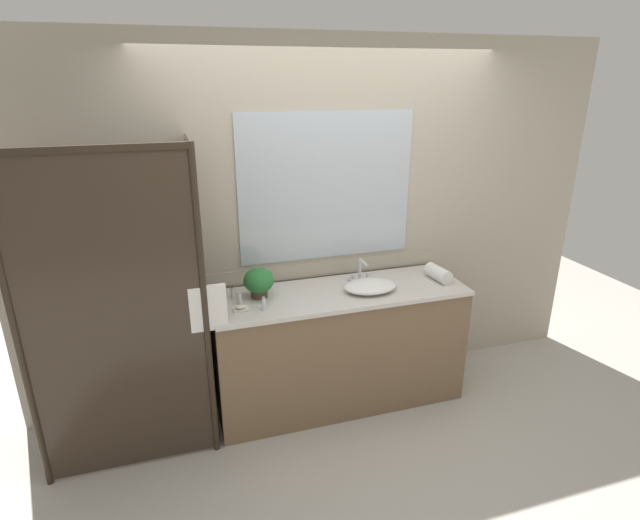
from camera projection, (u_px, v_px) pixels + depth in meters
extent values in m
plane|color=#B7B2A8|center=(339.00, 399.00, 3.83)|extent=(8.00, 8.00, 0.00)
cube|color=#B2A893|center=(325.00, 223.00, 3.69)|extent=(4.40, 0.05, 2.60)
cube|color=#B2A893|center=(326.00, 268.00, 3.79)|extent=(1.80, 0.01, 0.11)
cube|color=silver|center=(327.00, 187.00, 3.57)|extent=(1.28, 0.01, 1.05)
cube|color=brown|center=(339.00, 348.00, 3.69)|extent=(1.80, 0.56, 0.87)
cube|color=beige|center=(340.00, 293.00, 3.53)|extent=(1.80, 0.58, 0.03)
cylinder|color=#2D2319|center=(16.00, 337.00, 2.70)|extent=(0.04, 0.04, 2.00)
cylinder|color=#2D2319|center=(205.00, 312.00, 2.98)|extent=(0.04, 0.04, 2.00)
cube|color=#2D2319|center=(88.00, 149.00, 2.50)|extent=(1.00, 0.04, 0.04)
cube|color=#382B21|center=(115.00, 324.00, 2.84)|extent=(0.96, 0.01, 1.96)
cube|color=#382B21|center=(201.00, 294.00, 3.24)|extent=(0.01, 0.57, 1.96)
cylinder|color=#2D2319|center=(207.00, 289.00, 2.95)|extent=(0.32, 0.02, 0.02)
cube|color=white|center=(208.00, 308.00, 2.99)|extent=(0.22, 0.04, 0.29)
ellipsoid|color=white|center=(370.00, 286.00, 3.52)|extent=(0.38, 0.28, 0.07)
cube|color=silver|center=(360.00, 279.00, 3.71)|extent=(0.17, 0.04, 0.02)
cylinder|color=silver|center=(360.00, 269.00, 3.68)|extent=(0.02, 0.02, 0.15)
cylinder|color=silver|center=(363.00, 262.00, 3.60)|extent=(0.02, 0.13, 0.02)
cylinder|color=silver|center=(352.00, 276.00, 3.68)|extent=(0.02, 0.02, 0.04)
cylinder|color=silver|center=(367.00, 275.00, 3.71)|extent=(0.02, 0.02, 0.04)
cylinder|color=#473828|center=(259.00, 294.00, 3.42)|extent=(0.11, 0.11, 0.05)
ellipsoid|color=#2B7437|center=(259.00, 280.00, 3.39)|extent=(0.21, 0.21, 0.17)
cube|color=silver|center=(241.00, 309.00, 3.23)|extent=(0.10, 0.07, 0.01)
ellipsoid|color=silver|center=(241.00, 307.00, 3.23)|extent=(0.07, 0.04, 0.02)
cylinder|color=silver|center=(264.00, 304.00, 3.23)|extent=(0.02, 0.02, 0.08)
cylinder|color=#B7B2A8|center=(264.00, 298.00, 3.21)|extent=(0.02, 0.02, 0.01)
cylinder|color=silver|center=(239.00, 299.00, 3.31)|extent=(0.03, 0.03, 0.07)
cylinder|color=#B7B2A8|center=(239.00, 293.00, 3.30)|extent=(0.02, 0.02, 0.01)
cylinder|color=white|center=(233.00, 293.00, 3.39)|extent=(0.03, 0.03, 0.08)
cylinder|color=#9E895B|center=(233.00, 287.00, 3.38)|extent=(0.03, 0.03, 0.01)
cylinder|color=white|center=(438.00, 273.00, 3.70)|extent=(0.13, 0.23, 0.10)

